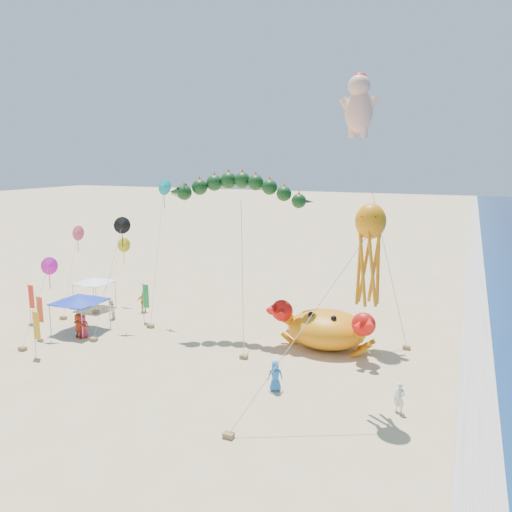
{
  "coord_description": "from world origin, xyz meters",
  "views": [
    {
      "loc": [
        10.77,
        -27.84,
        12.92
      ],
      "look_at": [
        -2.0,
        2.0,
        6.5
      ],
      "focal_mm": 35.0,
      "sensor_mm": 36.0,
      "label": 1
    }
  ],
  "objects_px": {
    "crab_inflatable": "(326,328)",
    "cherub_kite": "(359,104)",
    "dragon_kite": "(239,193)",
    "canopy_white": "(94,280)",
    "octopus_kite": "(369,248)",
    "canopy_blue": "(79,299)"
  },
  "relations": [
    {
      "from": "octopus_kite",
      "to": "canopy_white",
      "type": "bearing_deg",
      "value": 162.07
    },
    {
      "from": "cherub_kite",
      "to": "canopy_blue",
      "type": "xyz_separation_m",
      "value": [
        -18.78,
        -8.55,
        -14.19
      ]
    },
    {
      "from": "dragon_kite",
      "to": "cherub_kite",
      "type": "bearing_deg",
      "value": 26.54
    },
    {
      "from": "dragon_kite",
      "to": "canopy_white",
      "type": "xyz_separation_m",
      "value": [
        -14.16,
        0.33,
        -7.95
      ]
    },
    {
      "from": "crab_inflatable",
      "to": "cherub_kite",
      "type": "bearing_deg",
      "value": 81.8
    },
    {
      "from": "canopy_blue",
      "to": "canopy_white",
      "type": "height_order",
      "value": "same"
    },
    {
      "from": "cherub_kite",
      "to": "canopy_white",
      "type": "relative_size",
      "value": 6.27
    },
    {
      "from": "cherub_kite",
      "to": "canopy_blue",
      "type": "height_order",
      "value": "cherub_kite"
    },
    {
      "from": "octopus_kite",
      "to": "canopy_white",
      "type": "relative_size",
      "value": 3.57
    },
    {
      "from": "dragon_kite",
      "to": "canopy_white",
      "type": "relative_size",
      "value": 3.85
    },
    {
      "from": "crab_inflatable",
      "to": "canopy_white",
      "type": "distance_m",
      "value": 21.19
    },
    {
      "from": "cherub_kite",
      "to": "octopus_kite",
      "type": "relative_size",
      "value": 1.76
    },
    {
      "from": "crab_inflatable",
      "to": "canopy_blue",
      "type": "height_order",
      "value": "crab_inflatable"
    },
    {
      "from": "octopus_kite",
      "to": "canopy_blue",
      "type": "distance_m",
      "value": 23.0
    },
    {
      "from": "dragon_kite",
      "to": "canopy_blue",
      "type": "xyz_separation_m",
      "value": [
        -11.14,
        -4.73,
        -7.95
      ]
    },
    {
      "from": "canopy_white",
      "to": "canopy_blue",
      "type": "bearing_deg",
      "value": -59.21
    },
    {
      "from": "octopus_kite",
      "to": "canopy_white",
      "type": "distance_m",
      "value": 26.97
    },
    {
      "from": "cherub_kite",
      "to": "canopy_blue",
      "type": "distance_m",
      "value": 25.04
    },
    {
      "from": "dragon_kite",
      "to": "canopy_blue",
      "type": "relative_size",
      "value": 3.2
    },
    {
      "from": "dragon_kite",
      "to": "cherub_kite",
      "type": "relative_size",
      "value": 0.61
    },
    {
      "from": "crab_inflatable",
      "to": "cherub_kite",
      "type": "relative_size",
      "value": 0.39
    },
    {
      "from": "octopus_kite",
      "to": "canopy_white",
      "type": "xyz_separation_m",
      "value": [
        -25.01,
        8.09,
        -6.01
      ]
    }
  ]
}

